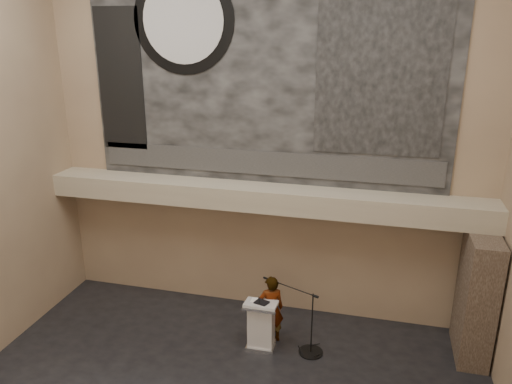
# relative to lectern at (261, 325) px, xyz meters

# --- Properties ---
(wall_back) EXTENTS (10.00, 0.02, 8.50)m
(wall_back) POSITION_rel_lectern_xyz_m (-0.35, 1.74, 3.70)
(wall_back) COLOR #8C7259
(wall_back) RESTS_ON floor
(wall_front) EXTENTS (10.00, 0.02, 8.50)m
(wall_front) POSITION_rel_lectern_xyz_m (-0.35, -6.26, 3.70)
(wall_front) COLOR #8C7259
(wall_front) RESTS_ON floor
(soffit) EXTENTS (10.00, 0.80, 0.50)m
(soffit) POSITION_rel_lectern_xyz_m (-0.35, 1.34, 2.40)
(soffit) COLOR tan
(soffit) RESTS_ON wall_back
(sprinkler_left) EXTENTS (0.04, 0.04, 0.06)m
(sprinkler_left) POSITION_rel_lectern_xyz_m (-1.95, 1.29, 2.12)
(sprinkler_left) COLOR #B2893D
(sprinkler_left) RESTS_ON soffit
(sprinkler_right) EXTENTS (0.04, 0.04, 0.06)m
(sprinkler_right) POSITION_rel_lectern_xyz_m (1.55, 1.29, 2.12)
(sprinkler_right) COLOR #B2893D
(sprinkler_right) RESTS_ON soffit
(banner) EXTENTS (8.00, 0.05, 5.00)m
(banner) POSITION_rel_lectern_xyz_m (-0.35, 1.71, 5.15)
(banner) COLOR black
(banner) RESTS_ON wall_back
(banner_text_strip) EXTENTS (7.76, 0.02, 0.55)m
(banner_text_strip) POSITION_rel_lectern_xyz_m (-0.35, 1.67, 3.10)
(banner_text_strip) COLOR #2F2F2F
(banner_text_strip) RESTS_ON banner
(banner_clock_rim) EXTENTS (2.30, 0.02, 2.30)m
(banner_clock_rim) POSITION_rel_lectern_xyz_m (-2.15, 1.67, 6.15)
(banner_clock_rim) COLOR black
(banner_clock_rim) RESTS_ON banner
(banner_clock_face) EXTENTS (1.84, 0.02, 1.84)m
(banner_clock_face) POSITION_rel_lectern_xyz_m (-2.15, 1.65, 6.15)
(banner_clock_face) COLOR silver
(banner_clock_face) RESTS_ON banner
(banner_building_print) EXTENTS (2.60, 0.02, 3.60)m
(banner_building_print) POSITION_rel_lectern_xyz_m (2.05, 1.67, 5.25)
(banner_building_print) COLOR black
(banner_building_print) RESTS_ON banner
(banner_brick_print) EXTENTS (1.10, 0.02, 3.20)m
(banner_brick_print) POSITION_rel_lectern_xyz_m (-3.75, 1.67, 4.85)
(banner_brick_print) COLOR black
(banner_brick_print) RESTS_ON banner
(stone_pier) EXTENTS (0.60, 1.40, 2.70)m
(stone_pier) POSITION_rel_lectern_xyz_m (4.30, 0.89, 0.80)
(stone_pier) COLOR #3E3026
(stone_pier) RESTS_ON floor
(lectern) EXTENTS (0.68, 0.50, 1.13)m
(lectern) POSITION_rel_lectern_xyz_m (0.00, 0.00, 0.00)
(lectern) COLOR silver
(lectern) RESTS_ON floor
(binder) EXTENTS (0.33, 0.29, 0.04)m
(binder) POSITION_rel_lectern_xyz_m (0.02, -0.04, 0.56)
(binder) COLOR black
(binder) RESTS_ON lectern
(papers) EXTENTS (0.22, 0.30, 0.00)m
(papers) POSITION_rel_lectern_xyz_m (-0.12, -0.01, 0.55)
(papers) COLOR white
(papers) RESTS_ON lectern
(speaker_person) EXTENTS (0.67, 0.57, 1.56)m
(speaker_person) POSITION_rel_lectern_xyz_m (0.14, 0.30, 0.23)
(speaker_person) COLOR beige
(speaker_person) RESTS_ON floor
(mic_stand) EXTENTS (1.41, 0.76, 1.42)m
(mic_stand) POSITION_rel_lectern_xyz_m (1.03, 0.09, -0.34)
(mic_stand) COLOR black
(mic_stand) RESTS_ON floor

